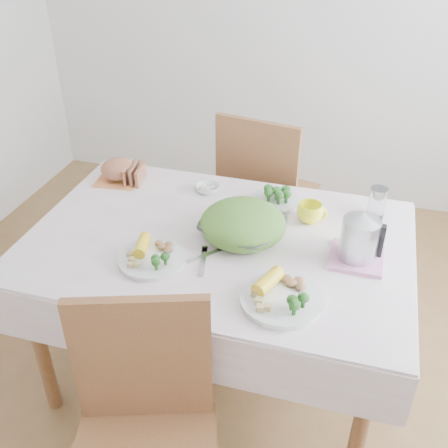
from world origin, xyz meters
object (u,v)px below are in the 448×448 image
(dining_table, at_px, (218,311))
(dinner_plate_right, at_px, (281,299))
(salad_bowl, at_px, (243,229))
(electric_kettle, at_px, (361,233))
(dinner_plate_left, at_px, (152,259))
(chair_far, at_px, (269,200))
(yellow_mug, at_px, (310,213))

(dining_table, relative_size, dinner_plate_right, 4.92)
(salad_bowl, bearing_deg, electric_kettle, -2.85)
(dining_table, distance_m, dinner_plate_left, 0.49)
(dining_table, relative_size, salad_bowl, 4.41)
(dinner_plate_right, bearing_deg, chair_far, 103.31)
(electric_kettle, bearing_deg, dinner_plate_right, -103.73)
(chair_far, height_order, electric_kettle, electric_kettle)
(dining_table, relative_size, electric_kettle, 7.22)
(dinner_plate_left, distance_m, dinner_plate_right, 0.51)
(dinner_plate_left, relative_size, electric_kettle, 1.30)
(dinner_plate_left, relative_size, dinner_plate_right, 0.89)
(salad_bowl, xyz_separation_m, electric_kettle, (0.44, -0.02, 0.08))
(salad_bowl, distance_m, dinner_plate_left, 0.38)
(dining_table, distance_m, yellow_mug, 0.58)
(chair_far, bearing_deg, dining_table, 97.13)
(salad_bowl, relative_size, electric_kettle, 1.64)
(dinner_plate_left, relative_size, yellow_mug, 2.37)
(yellow_mug, relative_size, electric_kettle, 0.55)
(dining_table, height_order, electric_kettle, electric_kettle)
(dining_table, height_order, dinner_plate_right, dinner_plate_right)
(dinner_plate_right, distance_m, yellow_mug, 0.52)
(dinner_plate_left, bearing_deg, dinner_plate_right, -9.69)
(dinner_plate_left, bearing_deg, chair_far, 77.44)
(dining_table, xyz_separation_m, dinner_plate_left, (-0.19, -0.21, 0.40))
(chair_far, xyz_separation_m, salad_bowl, (0.05, -0.81, 0.34))
(chair_far, xyz_separation_m, electric_kettle, (0.49, -0.83, 0.42))
(dinner_plate_left, bearing_deg, yellow_mug, 39.86)
(dinner_plate_right, xyz_separation_m, electric_kettle, (0.22, 0.31, 0.11))
(yellow_mug, bearing_deg, electric_kettle, -45.71)
(dining_table, distance_m, dinner_plate_right, 0.59)
(chair_far, relative_size, dinner_plate_right, 3.54)
(dinner_plate_left, bearing_deg, salad_bowl, 40.73)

